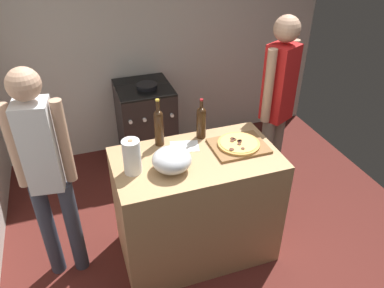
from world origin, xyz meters
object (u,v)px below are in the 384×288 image
pizza (239,144)px  mixing_bowl (172,160)px  wine_bottle_dark (159,126)px  person_in_stripes (46,169)px  person_in_red (277,102)px  wine_bottle_clear (201,121)px  stove (146,124)px  paper_towel_roll (132,157)px

pizza → mixing_bowl: (-0.54, -0.11, 0.05)m
wine_bottle_dark → person_in_stripes: 0.82m
pizza → person_in_stripes: (-1.35, 0.12, 0.01)m
wine_bottle_dark → person_in_red: bearing=9.5°
person_in_red → wine_bottle_dark: bearing=-170.5°
wine_bottle_clear → person_in_stripes: 1.14m
person_in_stripes → pizza: bearing=-5.0°
mixing_bowl → person_in_stripes: 0.84m
wine_bottle_clear → stove: bearing=99.6°
person_in_stripes → person_in_red: 1.92m
stove → person_in_red: bearing=-45.7°
pizza → person_in_stripes: person_in_stripes is taller
wine_bottle_dark → pizza: bearing=-22.9°
person_in_stripes → wine_bottle_dark: bearing=7.8°
wine_bottle_clear → paper_towel_roll: bearing=-155.1°
wine_bottle_clear → wine_bottle_dark: bearing=179.4°
pizza → person_in_red: 0.68m
wine_bottle_clear → stove: (-0.20, 1.16, -0.62)m
pizza → stove: bearing=106.4°
mixing_bowl → paper_towel_roll: size_ratio=1.07×
paper_towel_roll → wine_bottle_dark: bearing=47.0°
wine_bottle_clear → person_in_stripes: person_in_stripes is taller
stove → person_in_red: size_ratio=0.53×
person_in_red → pizza: bearing=-143.1°
pizza → paper_towel_roll: size_ratio=1.26×
person_in_stripes → wine_bottle_clear: bearing=5.4°
pizza → wine_bottle_dark: (-0.54, 0.23, 0.13)m
person_in_stripes → person_in_red: (1.89, 0.29, 0.05)m
stove → person_in_stripes: 1.66m
pizza → mixing_bowl: size_ratio=1.17×
paper_towel_roll → person_in_stripes: person_in_stripes is taller
mixing_bowl → person_in_red: 1.21m
wine_bottle_dark → wine_bottle_clear: bearing=-0.6°
mixing_bowl → stove: mixing_bowl is taller
mixing_bowl → wine_bottle_dark: 0.35m
pizza → wine_bottle_dark: wine_bottle_dark is taller
mixing_bowl → person_in_red: (1.09, 0.52, 0.01)m
paper_towel_roll → stove: 1.60m
person_in_stripes → person_in_red: size_ratio=0.96×
mixing_bowl → person_in_red: person_in_red is taller
mixing_bowl → person_in_stripes: size_ratio=0.16×
stove → person_in_red: 1.48m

